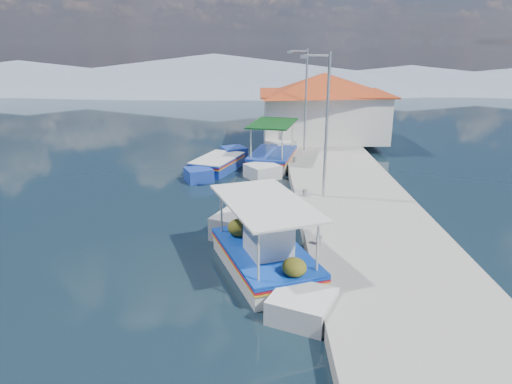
{
  "coord_description": "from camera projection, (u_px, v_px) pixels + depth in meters",
  "views": [
    {
      "loc": [
        1.82,
        -16.94,
        6.85
      ],
      "look_at": [
        1.7,
        0.13,
        1.3
      ],
      "focal_mm": 32.44,
      "sensor_mm": 36.0,
      "label": 1
    }
  ],
  "objects": [
    {
      "name": "harbor_building",
      "position": [
        323.0,
        105.0,
        31.6
      ],
      "size": [
        10.49,
        10.49,
        4.4
      ],
      "color": "white",
      "rests_on": "quay"
    },
    {
      "name": "main_caique",
      "position": [
        266.0,
        255.0,
        14.46
      ],
      "size": [
        3.97,
        7.31,
        2.56
      ],
      "rotation": [
        0.0,
        0.0,
        -0.35
      ],
      "color": "silver",
      "rests_on": "ground"
    },
    {
      "name": "caique_blue_hull",
      "position": [
        217.0,
        165.0,
        25.83
      ],
      "size": [
        3.3,
        5.92,
        1.13
      ],
      "rotation": [
        0.0,
        0.0,
        0.36
      ],
      "color": "#193597",
      "rests_on": "ground"
    },
    {
      "name": "lamp_post_far",
      "position": [
        304.0,
        95.0,
        27.48
      ],
      "size": [
        1.21,
        0.14,
        6.0
      ],
      "color": "#A5A8AD",
      "rests_on": "quay"
    },
    {
      "name": "lamp_post_near",
      "position": [
        325.0,
        119.0,
        18.92
      ],
      "size": [
        1.21,
        0.14,
        6.0
      ],
      "color": "#A5A8AD",
      "rests_on": "quay"
    },
    {
      "name": "ground",
      "position": [
        213.0,
        224.0,
        18.24
      ],
      "size": [
        160.0,
        160.0,
        0.0
      ],
      "primitive_type": "plane",
      "color": "black",
      "rests_on": "ground"
    },
    {
      "name": "caique_green_canopy",
      "position": [
        272.0,
        158.0,
        26.82
      ],
      "size": [
        3.32,
        7.28,
        2.79
      ],
      "rotation": [
        0.0,
        0.0,
        0.23
      ],
      "color": "silver",
      "rests_on": "ground"
    },
    {
      "name": "mountain_ridge",
      "position": [
        290.0,
        75.0,
        70.82
      ],
      "size": [
        171.4,
        96.0,
        5.5
      ],
      "color": "slate",
      "rests_on": "ground"
    },
    {
      "name": "quay",
      "position": [
        338.0,
        176.0,
        23.83
      ],
      "size": [
        5.0,
        44.0,
        0.5
      ],
      "primitive_type": "cube",
      "color": "gray",
      "rests_on": "ground"
    },
    {
      "name": "bollards",
      "position": [
        299.0,
        173.0,
        23.0
      ],
      "size": [
        0.2,
        17.2,
        0.3
      ],
      "color": "#A5A8AD",
      "rests_on": "quay"
    }
  ]
}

